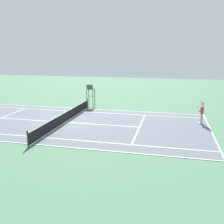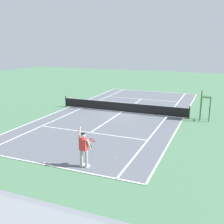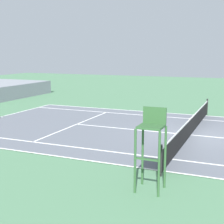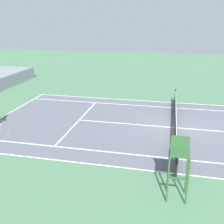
{
  "view_description": "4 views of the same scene",
  "coord_description": "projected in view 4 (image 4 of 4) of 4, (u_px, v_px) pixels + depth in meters",
  "views": [
    {
      "loc": [
        19.7,
        8.74,
        5.93
      ],
      "look_at": [
        -0.64,
        3.97,
        1.0
      ],
      "focal_mm": 40.89,
      "sensor_mm": 36.0,
      "label": 1
    },
    {
      "loc": [
        -8.13,
        22.26,
        6.0
      ],
      "look_at": [
        -0.64,
        3.97,
        1.0
      ],
      "focal_mm": 42.86,
      "sensor_mm": 36.0,
      "label": 2
    },
    {
      "loc": [
        -16.1,
        -2.55,
        4.0
      ],
      "look_at": [
        -0.64,
        3.97,
        1.0
      ],
      "focal_mm": 53.01,
      "sensor_mm": 36.0,
      "label": 3
    },
    {
      "loc": [
        -16.24,
        0.55,
        6.56
      ],
      "look_at": [
        -0.64,
        3.97,
        1.0
      ],
      "focal_mm": 42.96,
      "sensor_mm": 36.0,
      "label": 4
    }
  ],
  "objects": [
    {
      "name": "ground_plane",
      "position": [
        175.0,
        128.0,
        17.03
      ],
      "size": [
        80.0,
        80.0,
        0.0
      ],
      "primitive_type": "plane",
      "color": "#4C7A56"
    },
    {
      "name": "court",
      "position": [
        175.0,
        128.0,
        17.03
      ],
      "size": [
        11.08,
        23.88,
        0.03
      ],
      "color": "slate",
      "rests_on": "ground"
    },
    {
      "name": "net",
      "position": [
        176.0,
        120.0,
        16.86
      ],
      "size": [
        11.98,
        0.1,
        1.07
      ],
      "color": "black",
      "rests_on": "ground"
    },
    {
      "name": "tennis_ball",
      "position": [
        8.0,
        134.0,
        16.06
      ],
      "size": [
        0.07,
        0.07,
        0.07
      ],
      "primitive_type": "sphere",
      "color": "#D1E533",
      "rests_on": "ground"
    },
    {
      "name": "umpire_chair",
      "position": [
        179.0,
        161.0,
        9.97
      ],
      "size": [
        0.77,
        0.77,
        2.44
      ],
      "color": "#2D562D",
      "rests_on": "ground"
    }
  ]
}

